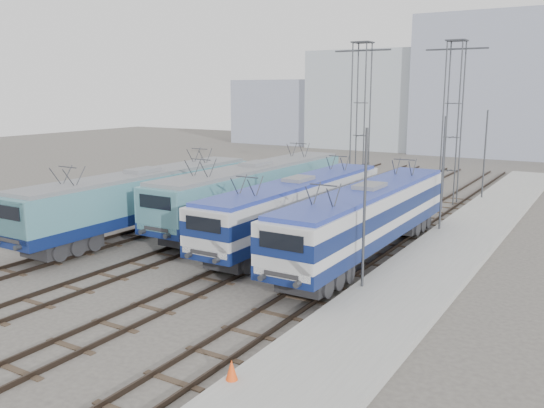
{
  "coord_description": "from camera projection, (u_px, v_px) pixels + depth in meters",
  "views": [
    {
      "loc": [
        17.4,
        -19.9,
        8.5
      ],
      "look_at": [
        1.09,
        7.0,
        2.23
      ],
      "focal_mm": 38.0,
      "sensor_mm": 36.0,
      "label": 1
    }
  ],
  "objects": [
    {
      "name": "ground",
      "position": [
        176.0,
        273.0,
        27.2
      ],
      "size": [
        160.0,
        160.0,
        0.0
      ],
      "primitive_type": "plane",
      "color": "#514C47"
    },
    {
      "name": "catenary_tower_west",
      "position": [
        361.0,
        114.0,
        44.35
      ],
      "size": [
        4.5,
        1.2,
        12.0
      ],
      "color": "#3F4247",
      "rests_on": "ground"
    },
    {
      "name": "mast_front",
      "position": [
        364.0,
        213.0,
        23.82
      ],
      "size": [
        0.12,
        0.12,
        7.0
      ],
      "primitive_type": "cylinder",
      "color": "#3F4247",
      "rests_on": "ground"
    },
    {
      "name": "platform",
      "position": [
        438.0,
        260.0,
        28.69
      ],
      "size": [
        4.0,
        70.0,
        0.3
      ],
      "primitive_type": "cube",
      "color": "#9E9E99",
      "rests_on": "ground"
    },
    {
      "name": "locomotive_far_left",
      "position": [
        141.0,
        196.0,
        34.29
      ],
      "size": [
        2.86,
        18.1,
        3.41
      ],
      "color": "#0E1D51",
      "rests_on": "ground"
    },
    {
      "name": "building_center",
      "position": [
        508.0,
        86.0,
        75.41
      ],
      "size": [
        22.0,
        14.0,
        18.0
      ],
      "primitive_type": "cube",
      "color": "#939AB2",
      "rests_on": "ground"
    },
    {
      "name": "locomotive_center_right",
      "position": [
        297.0,
        204.0,
        32.14
      ],
      "size": [
        2.73,
        17.24,
        3.24
      ],
      "color": "#0E1D51",
      "rests_on": "ground"
    },
    {
      "name": "mast_mid",
      "position": [
        442.0,
        176.0,
        33.88
      ],
      "size": [
        0.12,
        0.12,
        7.0
      ],
      "primitive_type": "cylinder",
      "color": "#3F4247",
      "rests_on": "ground"
    },
    {
      "name": "building_west",
      "position": [
        377.0,
        100.0,
        84.95
      ],
      "size": [
        18.0,
        12.0,
        14.0
      ],
      "primitive_type": "cube",
      "color": "#A6B0BA",
      "rests_on": "ground"
    },
    {
      "name": "catenary_tower_east",
      "position": [
        453.0,
        115.0,
        42.72
      ],
      "size": [
        4.5,
        1.2,
        12.0
      ],
      "color": "#3F4247",
      "rests_on": "ground"
    },
    {
      "name": "locomotive_far_right",
      "position": [
        367.0,
        215.0,
        29.22
      ],
      "size": [
        2.81,
        17.73,
        3.33
      ],
      "color": "#0E1D51",
      "rests_on": "ground"
    },
    {
      "name": "safety_cone",
      "position": [
        232.0,
        370.0,
        16.5
      ],
      "size": [
        0.35,
        0.35,
        0.61
      ],
      "primitive_type": "cone",
      "color": "#FA4D14",
      "rests_on": "platform"
    },
    {
      "name": "building_far_west",
      "position": [
        284.0,
        112.0,
        93.47
      ],
      "size": [
        14.0,
        10.0,
        10.0
      ],
      "primitive_type": "cube",
      "color": "#939AB2",
      "rests_on": "ground"
    },
    {
      "name": "locomotive_center_left",
      "position": [
        254.0,
        189.0,
        36.53
      ],
      "size": [
        2.95,
        18.63,
        3.51
      ],
      "color": "#0E1D51",
      "rests_on": "ground"
    },
    {
      "name": "mast_rear",
      "position": [
        485.0,
        156.0,
        43.95
      ],
      "size": [
        0.12,
        0.12,
        7.0
      ],
      "primitive_type": "cylinder",
      "color": "#3F4247",
      "rests_on": "ground"
    }
  ]
}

